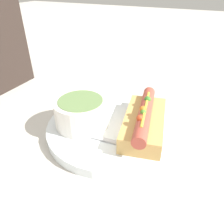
{
  "coord_description": "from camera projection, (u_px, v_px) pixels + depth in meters",
  "views": [
    {
      "loc": [
        -0.33,
        -0.15,
        0.28
      ],
      "look_at": [
        0.0,
        0.0,
        0.05
      ],
      "focal_mm": 35.0,
      "sensor_mm": 36.0,
      "label": 1
    }
  ],
  "objects": [
    {
      "name": "soup_bowl",
      "position": [
        81.0,
        111.0,
        0.43
      ],
      "size": [
        0.11,
        0.11,
        0.05
      ],
      "color": "silver",
      "rests_on": "dinner_plate"
    },
    {
      "name": "ground_plane",
      "position": [
        112.0,
        131.0,
        0.46
      ],
      "size": [
        4.0,
        4.0,
        0.0
      ],
      "primitive_type": "plane",
      "color": "#BCB7AD"
    },
    {
      "name": "napkin",
      "position": [
        9.0,
        220.0,
        0.29
      ],
      "size": [
        0.14,
        0.1,
        0.01
      ],
      "rotation": [
        0.0,
        0.0,
        -0.27
      ],
      "color": "white",
      "rests_on": "ground_plane"
    },
    {
      "name": "spoon",
      "position": [
        94.0,
        137.0,
        0.4
      ],
      "size": [
        0.03,
        0.16,
        0.01
      ],
      "rotation": [
        0.0,
        0.0,
        1.64
      ],
      "color": "#B7B7BC",
      "rests_on": "dinner_plate"
    },
    {
      "name": "hot_dog",
      "position": [
        144.0,
        121.0,
        0.42
      ],
      "size": [
        0.18,
        0.1,
        0.06
      ],
      "rotation": [
        0.0,
        0.0,
        0.2
      ],
      "color": "tan",
      "rests_on": "dinner_plate"
    },
    {
      "name": "dinner_plate",
      "position": [
        112.0,
        127.0,
        0.45
      ],
      "size": [
        0.26,
        0.26,
        0.02
      ],
      "color": "white",
      "rests_on": "ground_plane"
    }
  ]
}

